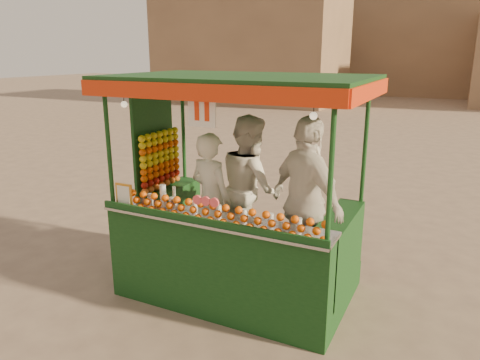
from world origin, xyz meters
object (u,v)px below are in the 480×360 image
at_px(vendor_left, 211,200).
at_px(vendor_right, 306,203).
at_px(juice_cart, 230,228).
at_px(vendor_middle, 250,188).

relative_size(vendor_left, vendor_right, 0.86).
xyz_separation_m(juice_cart, vendor_middle, (0.04, 0.47, 0.36)).
distance_m(vendor_left, vendor_middle, 0.51).
bearing_deg(vendor_left, vendor_right, -164.35).
relative_size(juice_cart, vendor_right, 1.50).
bearing_deg(vendor_middle, vendor_left, 101.08).
height_order(juice_cart, vendor_right, juice_cart).
height_order(vendor_left, vendor_middle, vendor_middle).
bearing_deg(vendor_right, juice_cart, 39.83).
height_order(juice_cart, vendor_middle, juice_cart).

